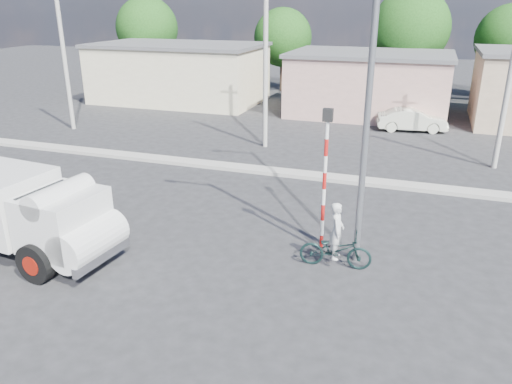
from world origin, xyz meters
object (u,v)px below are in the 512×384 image
(cyclist, at_px, (336,240))
(streetlight, at_px, (363,90))
(car_cream, at_px, (412,120))
(traffic_pole, at_px, (325,169))
(truck, at_px, (20,211))
(bicycle, at_px, (335,250))

(cyclist, height_order, streetlight, streetlight)
(car_cream, bearing_deg, traffic_pole, 163.50)
(truck, distance_m, car_cream, 22.08)
(bicycle, xyz_separation_m, streetlight, (0.36, 0.58, 4.43))
(streetlight, bearing_deg, cyclist, -121.41)
(streetlight, bearing_deg, bicycle, -121.41)
(truck, relative_size, bicycle, 3.08)
(bicycle, height_order, traffic_pole, traffic_pole)
(bicycle, bearing_deg, streetlight, -37.40)
(cyclist, bearing_deg, bicycle, -0.00)
(car_cream, bearing_deg, truck, 142.43)
(traffic_pole, bearing_deg, bicycle, -56.57)
(cyclist, bearing_deg, truck, 97.96)
(cyclist, xyz_separation_m, traffic_pole, (-0.58, 0.88, 1.76))
(bicycle, bearing_deg, cyclist, -0.00)
(truck, relative_size, car_cream, 1.59)
(cyclist, distance_m, traffic_pole, 2.06)
(car_cream, bearing_deg, bicycle, 165.73)
(bicycle, height_order, streetlight, streetlight)
(car_cream, xyz_separation_m, streetlight, (-0.92, -16.78, 4.31))
(truck, relative_size, traffic_pole, 1.44)
(truck, xyz_separation_m, bicycle, (8.92, 2.21, -0.86))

